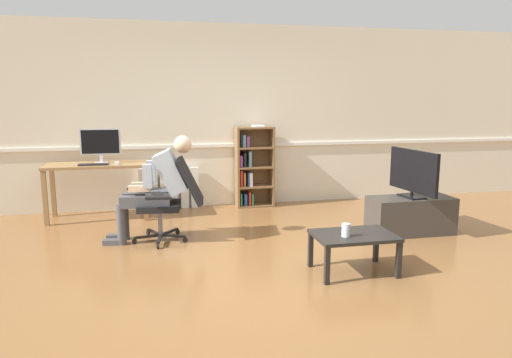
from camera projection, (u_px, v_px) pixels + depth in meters
ground_plane at (259, 263)px, 4.62m from camera, size 18.00×18.00×0.00m
back_wall at (221, 117)px, 6.94m from camera, size 12.00×0.13×2.70m
computer_desk at (97, 172)px, 6.22m from camera, size 1.33×0.56×0.76m
imac_monitor at (100, 143)px, 6.24m from camera, size 0.53×0.14×0.46m
keyboard at (93, 164)px, 6.06m from camera, size 0.37×0.12×0.02m
computer_mouse at (117, 163)px, 6.14m from camera, size 0.06×0.10×0.03m
bookshelf at (252, 167)px, 6.96m from camera, size 0.57×0.29×1.23m
radiator at (169, 188)px, 6.85m from camera, size 0.86×0.08×0.61m
office_chair at (173, 196)px, 5.27m from camera, size 0.84×0.62×0.96m
person_seated at (157, 185)px, 5.23m from camera, size 1.02×0.42×1.21m
tv_stand at (410, 215)px, 5.60m from camera, size 1.01×0.43×0.45m
tv_screen at (413, 173)px, 5.51m from camera, size 0.23×0.88×0.57m
coffee_table at (354, 239)px, 4.32m from camera, size 0.75×0.51×0.38m
drinking_glass at (346, 230)px, 4.22m from camera, size 0.08×0.08×0.12m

